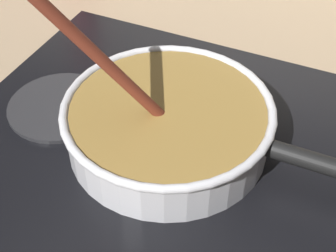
{
  "coord_description": "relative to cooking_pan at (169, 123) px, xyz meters",
  "views": [
    {
      "loc": [
        0.24,
        -0.35,
        0.47
      ],
      "look_at": [
        0.06,
        0.06,
        0.04
      ],
      "focal_mm": 52.8,
      "sensor_mm": 36.0,
      "label": 1
    }
  ],
  "objects": [
    {
      "name": "ground",
      "position": [
        -0.06,
        -0.06,
        -0.07
      ],
      "size": [
        2.4,
        1.6,
        0.04
      ],
      "primitive_type": "cube",
      "color": "#9E8466"
    },
    {
      "name": "burner_ring",
      "position": [
        -0.0,
        0.0,
        -0.03
      ],
      "size": [
        0.21,
        0.21,
        0.01
      ],
      "primitive_type": "torus",
      "color": "#592D0C",
      "rests_on": "hob_plate"
    },
    {
      "name": "spare_burner",
      "position": [
        -0.17,
        0.0,
        -0.03
      ],
      "size": [
        0.15,
        0.15,
        0.01
      ],
      "primitive_type": "cylinder",
      "color": "#262628",
      "rests_on": "hob_plate"
    },
    {
      "name": "hob_plate",
      "position": [
        -0.0,
        0.0,
        -0.04
      ],
      "size": [
        0.56,
        0.48,
        0.01
      ],
      "primitive_type": "cube",
      "color": "black",
      "rests_on": "ground"
    },
    {
      "name": "cooking_pan",
      "position": [
        0.0,
        0.0,
        0.0
      ],
      "size": [
        0.42,
        0.27,
        0.26
      ],
      "color": "silver",
      "rests_on": "hob_plate"
    }
  ]
}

